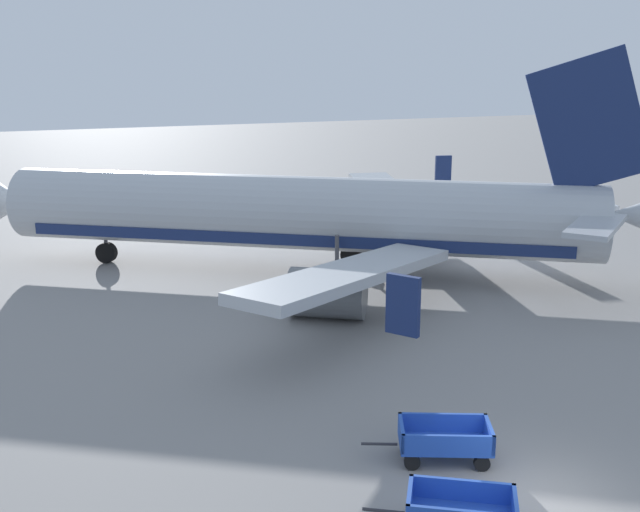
% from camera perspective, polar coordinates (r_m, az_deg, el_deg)
% --- Properties ---
extents(ground_plane, '(220.00, 220.00, 0.00)m').
position_cam_1_polar(ground_plane, '(21.18, 15.67, -16.84)').
color(ground_plane, gray).
extents(airplane, '(33.61, 28.15, 11.34)m').
position_cam_1_polar(airplane, '(39.02, -0.31, 3.01)').
color(airplane, '#B2B7BC').
rests_on(airplane, ground).
extents(baggage_cart_nearest, '(3.42, 2.49, 1.07)m').
position_cam_1_polar(baggage_cart_nearest, '(19.13, 10.31, -18.06)').
color(baggage_cart_nearest, '#234CB2').
rests_on(baggage_cart_nearest, ground).
extents(baggage_cart_second_in_row, '(3.56, 2.26, 1.07)m').
position_cam_1_polar(baggage_cart_second_in_row, '(22.15, 9.14, -13.19)').
color(baggage_cart_second_in_row, '#234CB2').
rests_on(baggage_cart_second_in_row, ground).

